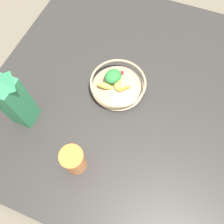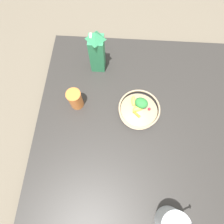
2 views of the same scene
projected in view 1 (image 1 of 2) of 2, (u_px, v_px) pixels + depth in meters
ground_plane at (132, 94)px, 0.97m from camera, size 6.00×6.00×0.00m
countertop at (133, 92)px, 0.96m from camera, size 1.19×1.19×0.04m
fruit_bowl at (118, 84)px, 0.91m from camera, size 0.23×0.23×0.09m
milk_carton at (13, 100)px, 0.76m from camera, size 0.08×0.08×0.28m
drinking_cup at (74, 160)px, 0.74m from camera, size 0.08×0.08×0.13m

